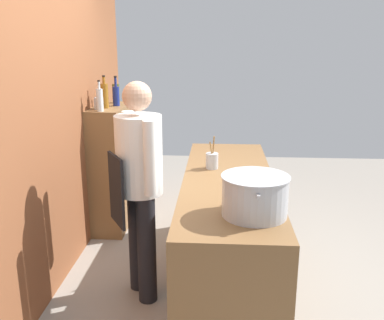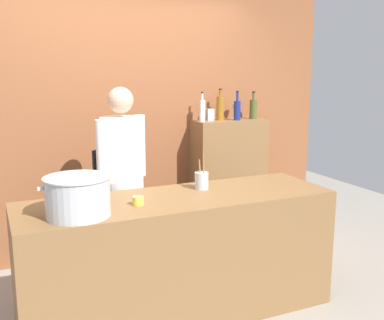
{
  "view_description": "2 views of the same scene",
  "coord_description": "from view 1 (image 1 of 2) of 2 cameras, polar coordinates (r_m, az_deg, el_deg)",
  "views": [
    {
      "loc": [
        -3.2,
        0.08,
        1.93
      ],
      "look_at": [
        0.06,
        0.29,
        1.02
      ],
      "focal_mm": 40.3,
      "sensor_mm": 36.0,
      "label": 1
    },
    {
      "loc": [
        -1.22,
        -2.94,
        1.8
      ],
      "look_at": [
        0.25,
        0.33,
        1.09
      ],
      "focal_mm": 43.16,
      "sensor_mm": 36.0,
      "label": 2
    }
  ],
  "objects": [
    {
      "name": "butter_jar",
      "position": [
        3.05,
        6.27,
        -3.7
      ],
      "size": [
        0.08,
        0.08,
        0.06
      ],
      "primitive_type": "cylinder",
      "color": "yellow",
      "rests_on": "prep_counter"
    },
    {
      "name": "ground_plane",
      "position": [
        3.74,
        4.52,
        -15.6
      ],
      "size": [
        8.0,
        8.0,
        0.0
      ],
      "primitive_type": "plane",
      "color": "gray"
    },
    {
      "name": "stockpot_large",
      "position": [
        2.64,
        8.32,
        -4.68
      ],
      "size": [
        0.47,
        0.41,
        0.25
      ],
      "color": "#B7BABF",
      "rests_on": "prep_counter"
    },
    {
      "name": "wine_bottle_clear",
      "position": [
        4.15,
        -12.12,
        7.84
      ],
      "size": [
        0.06,
        0.06,
        0.29
      ],
      "color": "silver",
      "rests_on": "bar_cabinet"
    },
    {
      "name": "wine_bottle_amber",
      "position": [
        4.34,
        -11.51,
        8.4
      ],
      "size": [
        0.08,
        0.08,
        0.32
      ],
      "color": "#8C5919",
      "rests_on": "bar_cabinet"
    },
    {
      "name": "brick_back_panel",
      "position": [
        3.49,
        -18.8,
        7.65
      ],
      "size": [
        4.4,
        0.1,
        3.0
      ],
      "primitive_type": "cube",
      "color": "brown",
      "rests_on": "ground_plane"
    },
    {
      "name": "spice_tin_silver",
      "position": [
        4.26,
        -12.23,
        7.31
      ],
      "size": [
        0.07,
        0.07,
        0.12
      ],
      "primitive_type": "cube",
      "color": "#B2B2B7",
      "rests_on": "bar_cabinet"
    },
    {
      "name": "wine_bottle_cobalt",
      "position": [
        4.48,
        -10.02,
        8.42
      ],
      "size": [
        0.07,
        0.07,
        0.3
      ],
      "color": "navy",
      "rests_on": "bar_cabinet"
    },
    {
      "name": "utensil_crock",
      "position": [
        3.58,
        2.67,
        -0.06
      ],
      "size": [
        0.1,
        0.1,
        0.27
      ],
      "color": "#B7BABF",
      "rests_on": "prep_counter"
    },
    {
      "name": "chef",
      "position": [
        3.18,
        -7.01,
        -2.24
      ],
      "size": [
        0.47,
        0.41,
        1.66
      ],
      "rotation": [
        0.0,
        0.0,
        3.67
      ],
      "color": "black",
      "rests_on": "ground_plane"
    },
    {
      "name": "prep_counter",
      "position": [
        3.53,
        4.67,
        -9.33
      ],
      "size": [
        2.27,
        0.7,
        0.9
      ],
      "primitive_type": "cube",
      "color": "brown",
      "rests_on": "ground_plane"
    },
    {
      "name": "wine_glass_tall",
      "position": [
        4.55,
        -11.48,
        8.47
      ],
      "size": [
        0.07,
        0.07,
        0.16
      ],
      "color": "silver",
      "rests_on": "bar_cabinet"
    },
    {
      "name": "bar_cabinet",
      "position": [
        4.59,
        -10.49,
        -0.98
      ],
      "size": [
        0.76,
        0.32,
        1.29
      ],
      "primitive_type": "cube",
      "color": "brown",
      "rests_on": "ground_plane"
    },
    {
      "name": "wine_bottle_olive",
      "position": [
        4.7,
        -10.03,
        8.76
      ],
      "size": [
        0.08,
        0.08,
        0.28
      ],
      "color": "#475123",
      "rests_on": "bar_cabinet"
    }
  ]
}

